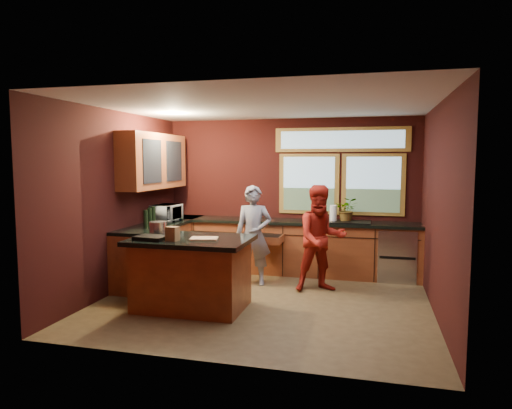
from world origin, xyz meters
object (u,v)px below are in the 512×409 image
at_px(island, 192,273).
at_px(stock_pot, 158,228).
at_px(person_red, 321,238).
at_px(cutting_board, 204,238).
at_px(person_grey, 253,235).

distance_m(island, stock_pot, 0.80).
bearing_deg(stock_pot, island, -15.26).
bearing_deg(stock_pot, person_red, 27.14).
distance_m(island, cutting_board, 0.52).
xyz_separation_m(island, person_red, (1.57, 1.24, 0.32)).
bearing_deg(island, cutting_board, -14.04).
distance_m(person_grey, stock_pot, 1.61).
height_order(island, cutting_board, cutting_board).
bearing_deg(island, person_red, 38.20).
bearing_deg(stock_pot, person_grey, 48.67).
bearing_deg(person_grey, person_red, -13.34).
height_order(person_grey, person_red, person_red).
bearing_deg(island, stock_pot, 164.74).
distance_m(cutting_board, stock_pot, 0.78).
bearing_deg(person_red, person_grey, 151.73).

